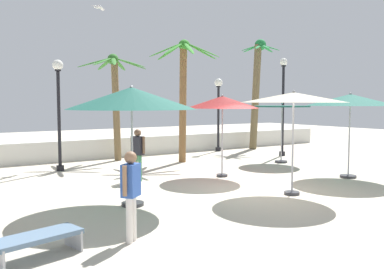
{
  "coord_description": "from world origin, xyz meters",
  "views": [
    {
      "loc": [
        -8.07,
        -9.0,
        2.53
      ],
      "look_at": [
        0.0,
        3.05,
        1.4
      ],
      "focal_mm": 39.26,
      "sensor_mm": 36.0,
      "label": 1
    }
  ],
  "objects_px": {
    "patio_umbrella_4": "(350,101)",
    "lamp_post_2": "(218,103)",
    "lamp_post_0": "(283,98)",
    "lounge_chair_1": "(22,239)",
    "palm_tree_0": "(257,83)",
    "seagull_0": "(98,7)",
    "patio_umbrella_1": "(132,99)",
    "lamp_post_1": "(59,101)",
    "palm_tree_2": "(115,92)",
    "patio_umbrella_0": "(282,110)",
    "patio_umbrella_2": "(294,98)",
    "guest_1": "(131,187)",
    "guest_0": "(138,150)",
    "patio_umbrella_3": "(222,103)",
    "palm_tree_3": "(183,84)"
  },
  "relations": [
    {
      "from": "patio_umbrella_4",
      "to": "lamp_post_2",
      "type": "xyz_separation_m",
      "value": [
        0.97,
        8.44,
        -0.11
      ]
    },
    {
      "from": "lamp_post_0",
      "to": "lounge_chair_1",
      "type": "relative_size",
      "value": 2.32
    },
    {
      "from": "palm_tree_0",
      "to": "seagull_0",
      "type": "bearing_deg",
      "value": 176.68
    },
    {
      "from": "patio_umbrella_1",
      "to": "lamp_post_2",
      "type": "relative_size",
      "value": 0.84
    },
    {
      "from": "lamp_post_0",
      "to": "lamp_post_1",
      "type": "relative_size",
      "value": 1.12
    },
    {
      "from": "patio_umbrella_4",
      "to": "palm_tree_2",
      "type": "relative_size",
      "value": 0.64
    },
    {
      "from": "patio_umbrella_0",
      "to": "patio_umbrella_1",
      "type": "bearing_deg",
      "value": -159.2
    },
    {
      "from": "lamp_post_1",
      "to": "patio_umbrella_4",
      "type": "bearing_deg",
      "value": -41.47
    },
    {
      "from": "patio_umbrella_4",
      "to": "lounge_chair_1",
      "type": "xyz_separation_m",
      "value": [
        -10.72,
        -1.78,
        -2.19
      ]
    },
    {
      "from": "patio_umbrella_0",
      "to": "palm_tree_0",
      "type": "xyz_separation_m",
      "value": [
        2.68,
        4.45,
        1.37
      ]
    },
    {
      "from": "patio_umbrella_2",
      "to": "palm_tree_2",
      "type": "xyz_separation_m",
      "value": [
        -1.31,
        8.87,
        0.33
      ]
    },
    {
      "from": "lamp_post_2",
      "to": "seagull_0",
      "type": "height_order",
      "value": "seagull_0"
    },
    {
      "from": "lounge_chair_1",
      "to": "guest_1",
      "type": "xyz_separation_m",
      "value": [
        1.86,
        -0.07,
        0.61
      ]
    },
    {
      "from": "patio_umbrella_4",
      "to": "lamp_post_0",
      "type": "height_order",
      "value": "lamp_post_0"
    },
    {
      "from": "patio_umbrella_0",
      "to": "guest_1",
      "type": "relative_size",
      "value": 1.52
    },
    {
      "from": "lamp_post_2",
      "to": "lounge_chair_1",
      "type": "xyz_separation_m",
      "value": [
        -11.69,
        -10.23,
        -2.08
      ]
    },
    {
      "from": "lamp_post_0",
      "to": "seagull_0",
      "type": "bearing_deg",
      "value": 156.22
    },
    {
      "from": "lounge_chair_1",
      "to": "guest_0",
      "type": "relative_size",
      "value": 1.18
    },
    {
      "from": "patio_umbrella_1",
      "to": "lounge_chair_1",
      "type": "xyz_separation_m",
      "value": [
        -3.05,
        -2.34,
        -2.22
      ]
    },
    {
      "from": "palm_tree_2",
      "to": "guest_0",
      "type": "height_order",
      "value": "palm_tree_2"
    },
    {
      "from": "lamp_post_1",
      "to": "guest_0",
      "type": "distance_m",
      "value": 4.0
    },
    {
      "from": "lamp_post_0",
      "to": "guest_0",
      "type": "distance_m",
      "value": 8.88
    },
    {
      "from": "patio_umbrella_3",
      "to": "palm_tree_2",
      "type": "distance_m",
      "value": 5.81
    },
    {
      "from": "guest_1",
      "to": "patio_umbrella_1",
      "type": "bearing_deg",
      "value": 63.76
    },
    {
      "from": "guest_1",
      "to": "lounge_chair_1",
      "type": "bearing_deg",
      "value": 177.97
    },
    {
      "from": "patio_umbrella_1",
      "to": "guest_1",
      "type": "relative_size",
      "value": 1.89
    },
    {
      "from": "palm_tree_2",
      "to": "lamp_post_1",
      "type": "xyz_separation_m",
      "value": [
        -2.8,
        -1.38,
        -0.39
      ]
    },
    {
      "from": "patio_umbrella_2",
      "to": "guest_1",
      "type": "distance_m",
      "value": 5.7
    },
    {
      "from": "palm_tree_0",
      "to": "guest_1",
      "type": "xyz_separation_m",
      "value": [
        -12.21,
        -10.03,
        -2.55
      ]
    },
    {
      "from": "patio_umbrella_0",
      "to": "lamp_post_1",
      "type": "bearing_deg",
      "value": 160.08
    },
    {
      "from": "patio_umbrella_1",
      "to": "patio_umbrella_4",
      "type": "height_order",
      "value": "patio_umbrella_1"
    },
    {
      "from": "patio_umbrella_4",
      "to": "seagull_0",
      "type": "distance_m",
      "value": 10.92
    },
    {
      "from": "seagull_0",
      "to": "lamp_post_0",
      "type": "bearing_deg",
      "value": -23.78
    },
    {
      "from": "patio_umbrella_0",
      "to": "lamp_post_0",
      "type": "xyz_separation_m",
      "value": [
        1.69,
        1.58,
        0.53
      ]
    },
    {
      "from": "guest_0",
      "to": "patio_umbrella_4",
      "type": "bearing_deg",
      "value": -28.83
    },
    {
      "from": "guest_0",
      "to": "lamp_post_0",
      "type": "bearing_deg",
      "value": 12.84
    },
    {
      "from": "lounge_chair_1",
      "to": "palm_tree_3",
      "type": "bearing_deg",
      "value": 44.43
    },
    {
      "from": "palm_tree_2",
      "to": "palm_tree_3",
      "type": "bearing_deg",
      "value": -41.59
    },
    {
      "from": "patio_umbrella_3",
      "to": "lounge_chair_1",
      "type": "xyz_separation_m",
      "value": [
        -7.32,
        -4.29,
        -2.12
      ]
    },
    {
      "from": "palm_tree_0",
      "to": "patio_umbrella_0",
      "type": "bearing_deg",
      "value": -121.01
    },
    {
      "from": "palm_tree_0",
      "to": "lamp_post_0",
      "type": "distance_m",
      "value": 3.15
    },
    {
      "from": "palm_tree_3",
      "to": "seagull_0",
      "type": "height_order",
      "value": "seagull_0"
    },
    {
      "from": "palm_tree_0",
      "to": "patio_umbrella_3",
      "type": "bearing_deg",
      "value": -139.92
    },
    {
      "from": "guest_0",
      "to": "guest_1",
      "type": "distance_m",
      "value": 5.9
    },
    {
      "from": "palm_tree_3",
      "to": "palm_tree_0",
      "type": "bearing_deg",
      "value": 18.71
    },
    {
      "from": "lamp_post_2",
      "to": "guest_1",
      "type": "xyz_separation_m",
      "value": [
        -9.83,
        -10.29,
        -1.47
      ]
    },
    {
      "from": "patio_umbrella_1",
      "to": "lamp_post_1",
      "type": "height_order",
      "value": "lamp_post_1"
    },
    {
      "from": "patio_umbrella_0",
      "to": "palm_tree_2",
      "type": "relative_size",
      "value": 0.55
    },
    {
      "from": "patio_umbrella_0",
      "to": "palm_tree_2",
      "type": "bearing_deg",
      "value": 141.38
    },
    {
      "from": "palm_tree_2",
      "to": "seagull_0",
      "type": "distance_m",
      "value": 3.67
    }
  ]
}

